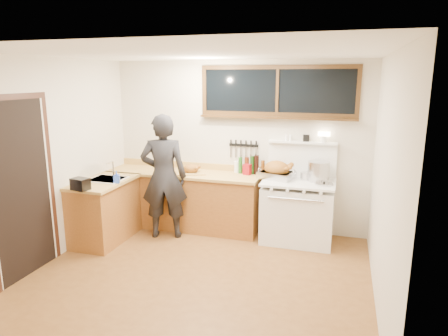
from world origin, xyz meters
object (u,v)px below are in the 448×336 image
(vintage_stove, at_px, (298,210))
(man, at_px, (164,177))
(roast_turkey, at_px, (277,171))
(cutting_board, at_px, (191,170))

(vintage_stove, distance_m, man, 2.01)
(vintage_stove, xyz_separation_m, roast_turkey, (-0.33, 0.07, 0.54))
(cutting_board, xyz_separation_m, roast_turkey, (1.31, 0.08, 0.05))
(vintage_stove, distance_m, cutting_board, 1.71)
(vintage_stove, xyz_separation_m, cutting_board, (-1.64, -0.02, 0.49))
(vintage_stove, bearing_deg, cutting_board, -179.44)
(vintage_stove, height_order, roast_turkey, vintage_stove)
(roast_turkey, bearing_deg, vintage_stove, -11.69)
(man, distance_m, cutting_board, 0.48)
(man, xyz_separation_m, cutting_board, (0.28, 0.40, 0.03))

